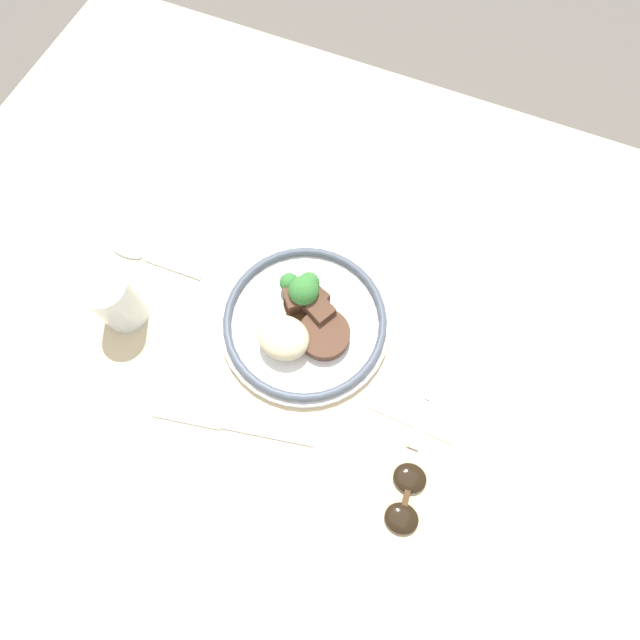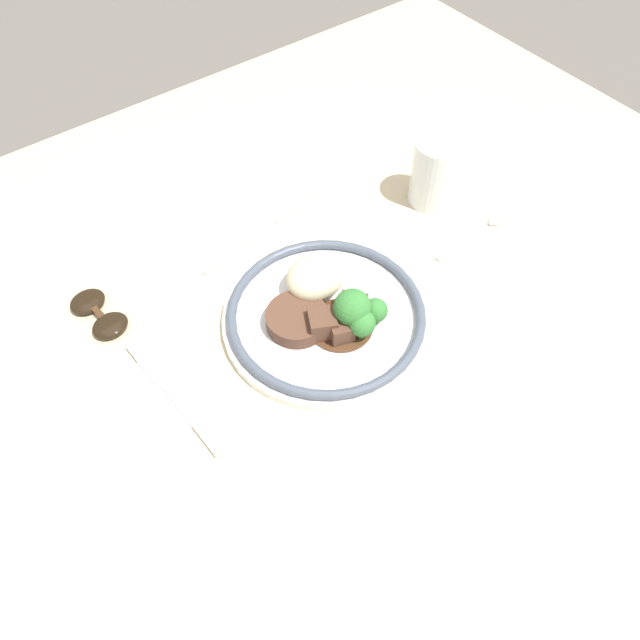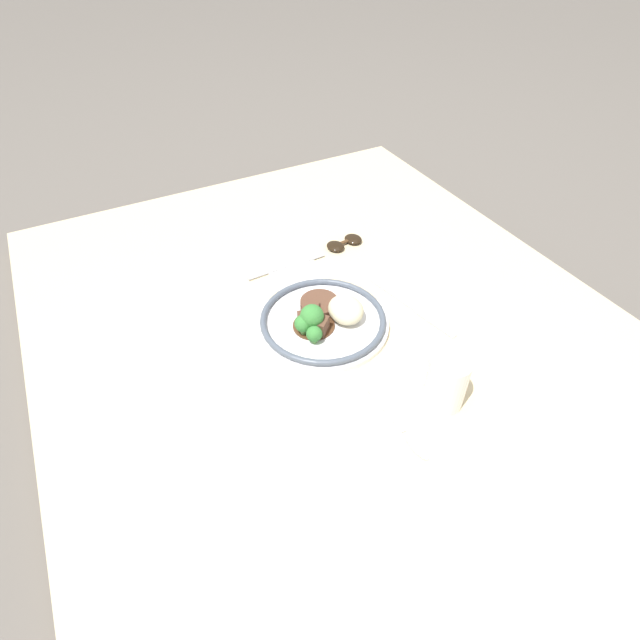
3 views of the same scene
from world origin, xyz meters
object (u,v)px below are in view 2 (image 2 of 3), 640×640
object	(u,v)px
plate	(327,312)
spoon	(492,223)
fork	(164,385)
juice_glass	(434,175)
sunglasses	(99,313)
knife	(271,223)

from	to	relation	value
plate	spoon	size ratio (longest dim) A/B	1.64
fork	spoon	size ratio (longest dim) A/B	1.19
plate	fork	world-z (taller)	plate
juice_glass	sunglasses	world-z (taller)	juice_glass
spoon	plate	bearing A→B (deg)	177.04
fork	sunglasses	size ratio (longest dim) A/B	1.94
juice_glass	sunglasses	distance (m)	0.48
fork	spoon	world-z (taller)	same
fork	spoon	bearing A→B (deg)	-97.01
juice_glass	knife	world-z (taller)	juice_glass
juice_glass	spoon	world-z (taller)	juice_glass
fork	spoon	distance (m)	0.49
knife	plate	bearing A→B (deg)	-114.13
spoon	sunglasses	xyz separation A→B (m)	(-0.50, 0.18, 0.01)
juice_glass	spoon	bearing A→B (deg)	-69.41
sunglasses	plate	bearing A→B (deg)	-45.17
plate	juice_glass	world-z (taller)	juice_glass
fork	knife	bearing A→B (deg)	-61.75
knife	sunglasses	world-z (taller)	sunglasses
juice_glass	sunglasses	bearing A→B (deg)	169.62
plate	fork	distance (m)	0.21
plate	knife	size ratio (longest dim) A/B	1.11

